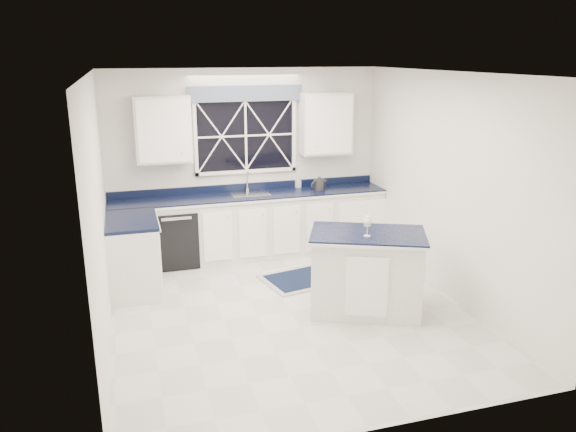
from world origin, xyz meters
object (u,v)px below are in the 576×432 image
object	(u,v)px
kettle	(319,183)
soap_bottle	(298,182)
dishwasher	(176,236)
island	(366,272)
wine_glass	(368,223)
faucet	(248,181)

from	to	relation	value
kettle	soap_bottle	distance (m)	0.34
dishwasher	soap_bottle	world-z (taller)	soap_bottle
island	soap_bottle	world-z (taller)	soap_bottle
soap_bottle	wine_glass	bearing A→B (deg)	-89.75
island	faucet	bearing A→B (deg)	133.43
kettle	dishwasher	bearing A→B (deg)	163.02
dishwasher	kettle	xyz separation A→B (m)	(2.14, -0.00, 0.62)
faucet	island	size ratio (longest dim) A/B	0.20
faucet	wine_glass	bearing A→B (deg)	-72.23
faucet	kettle	xyz separation A→B (m)	(1.04, -0.20, -0.07)
dishwasher	faucet	world-z (taller)	faucet
faucet	island	bearing A→B (deg)	-70.23
wine_glass	kettle	bearing A→B (deg)	83.76
soap_bottle	kettle	bearing A→B (deg)	-40.36
dishwasher	faucet	bearing A→B (deg)	10.02
dishwasher	wine_glass	xyz separation A→B (m)	(1.89, -2.29, 0.70)
island	soap_bottle	xyz separation A→B (m)	(-0.07, 2.40, 0.54)
faucet	soap_bottle	world-z (taller)	faucet
wine_glass	soap_bottle	xyz separation A→B (m)	(-0.01, 2.50, -0.09)
island	kettle	bearing A→B (deg)	108.68
faucet	kettle	size ratio (longest dim) A/B	1.09
kettle	wine_glass	distance (m)	2.30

